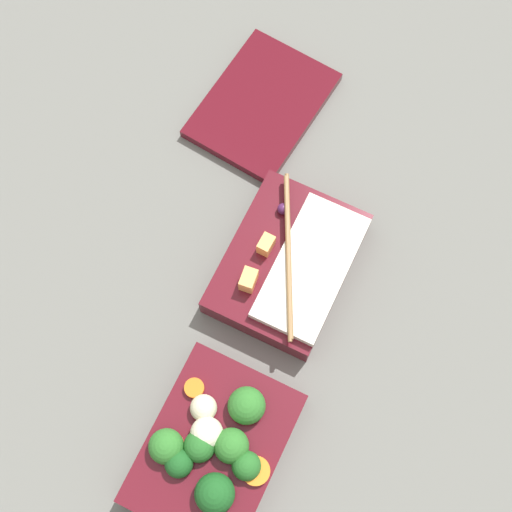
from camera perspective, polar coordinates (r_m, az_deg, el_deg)
The scene contains 4 objects.
ground_plane at distance 0.85m, azimuth -1.20°, elevation -8.34°, with size 3.00×3.00×0.00m, color slate.
bento_tray_vegetable at distance 0.81m, azimuth -3.39°, elevation -15.08°, with size 0.19×0.14×0.07m.
bento_tray_rice at distance 0.85m, azimuth 2.75°, elevation -0.65°, with size 0.19×0.14×0.06m.
bento_lid at distance 0.96m, azimuth 0.51°, elevation 11.98°, with size 0.19×0.14×0.01m, color #510F19.
Camera 1 is at (-0.13, -0.08, 0.83)m, focal length 50.00 mm.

